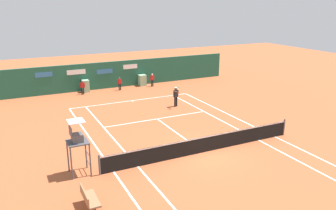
{
  "coord_description": "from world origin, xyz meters",
  "views": [
    {
      "loc": [
        -9.64,
        -15.13,
        8.25
      ],
      "look_at": [
        1.09,
        6.83,
        0.8
      ],
      "focal_mm": 36.59,
      "sensor_mm": 36.0,
      "label": 1
    }
  ],
  "objects_px": {
    "umpire_chair": "(77,140)",
    "ball_kid_left_post": "(120,83)",
    "player_bench": "(89,198)",
    "tennis_ball_near_service_line": "(143,114)",
    "tennis_ball_by_sideline": "(223,127)",
    "ball_kid_right_post": "(152,79)",
    "player_on_baseline": "(176,95)",
    "ball_kid_centre_post": "(82,86)"
  },
  "relations": [
    {
      "from": "ball_kid_left_post",
      "to": "ball_kid_right_post",
      "type": "bearing_deg",
      "value": 177.22
    },
    {
      "from": "umpire_chair",
      "to": "ball_kid_centre_post",
      "type": "distance_m",
      "value": 15.51
    },
    {
      "from": "umpire_chair",
      "to": "tennis_ball_by_sideline",
      "type": "distance_m",
      "value": 10.6
    },
    {
      "from": "player_on_baseline",
      "to": "tennis_ball_by_sideline",
      "type": "bearing_deg",
      "value": 82.18
    },
    {
      "from": "umpire_chair",
      "to": "player_on_baseline",
      "type": "bearing_deg",
      "value": 129.92
    },
    {
      "from": "player_bench",
      "to": "ball_kid_right_post",
      "type": "relative_size",
      "value": 1.08
    },
    {
      "from": "ball_kid_left_post",
      "to": "tennis_ball_by_sideline",
      "type": "xyz_separation_m",
      "value": [
        3.1,
        -12.77,
        -0.69
      ]
    },
    {
      "from": "player_on_baseline",
      "to": "ball_kid_centre_post",
      "type": "xyz_separation_m",
      "value": [
        -5.96,
        7.12,
        -0.23
      ]
    },
    {
      "from": "player_bench",
      "to": "player_on_baseline",
      "type": "bearing_deg",
      "value": 138.73
    },
    {
      "from": "ball_kid_centre_post",
      "to": "ball_kid_left_post",
      "type": "height_order",
      "value": "ball_kid_centre_post"
    },
    {
      "from": "player_bench",
      "to": "tennis_ball_by_sideline",
      "type": "xyz_separation_m",
      "value": [
        10.5,
        5.51,
        -0.48
      ]
    },
    {
      "from": "ball_kid_centre_post",
      "to": "tennis_ball_by_sideline",
      "type": "relative_size",
      "value": 19.11
    },
    {
      "from": "ball_kid_centre_post",
      "to": "umpire_chair",
      "type": "bearing_deg",
      "value": 87.97
    },
    {
      "from": "tennis_ball_near_service_line",
      "to": "ball_kid_centre_post",
      "type": "bearing_deg",
      "value": 109.32
    },
    {
      "from": "tennis_ball_by_sideline",
      "to": "player_on_baseline",
      "type": "bearing_deg",
      "value": 97.05
    },
    {
      "from": "umpire_chair",
      "to": "player_bench",
      "type": "height_order",
      "value": "umpire_chair"
    },
    {
      "from": "ball_kid_right_post",
      "to": "ball_kid_centre_post",
      "type": "relative_size",
      "value": 1.01
    },
    {
      "from": "player_on_baseline",
      "to": "tennis_ball_by_sideline",
      "type": "relative_size",
      "value": 27.06
    },
    {
      "from": "ball_kid_left_post",
      "to": "player_on_baseline",
      "type": "bearing_deg",
      "value": 105.86
    },
    {
      "from": "ball_kid_left_post",
      "to": "player_bench",
      "type": "bearing_deg",
      "value": 65.2
    },
    {
      "from": "player_bench",
      "to": "ball_kid_left_post",
      "type": "xyz_separation_m",
      "value": [
        7.4,
        18.28,
        0.21
      ]
    },
    {
      "from": "ball_kid_centre_post",
      "to": "ball_kid_left_post",
      "type": "relative_size",
      "value": 1.04
    },
    {
      "from": "umpire_chair",
      "to": "tennis_ball_near_service_line",
      "type": "relative_size",
      "value": 40.99
    },
    {
      "from": "tennis_ball_by_sideline",
      "to": "tennis_ball_near_service_line",
      "type": "relative_size",
      "value": 1.0
    },
    {
      "from": "tennis_ball_near_service_line",
      "to": "player_on_baseline",
      "type": "bearing_deg",
      "value": 13.01
    },
    {
      "from": "ball_kid_right_post",
      "to": "tennis_ball_near_service_line",
      "type": "bearing_deg",
      "value": 57.26
    },
    {
      "from": "tennis_ball_near_service_line",
      "to": "player_bench",
      "type": "bearing_deg",
      "value": -122.33
    },
    {
      "from": "ball_kid_right_post",
      "to": "umpire_chair",
      "type": "bearing_deg",
      "value": 50.53
    },
    {
      "from": "player_on_baseline",
      "to": "player_bench",
      "type": "bearing_deg",
      "value": 33.86
    },
    {
      "from": "player_bench",
      "to": "ball_kid_centre_post",
      "type": "bearing_deg",
      "value": 168.13
    },
    {
      "from": "ball_kid_right_post",
      "to": "ball_kid_centre_post",
      "type": "distance_m",
      "value": 6.96
    },
    {
      "from": "player_on_baseline",
      "to": "ball_kid_left_post",
      "type": "distance_m",
      "value": 7.52
    },
    {
      "from": "umpire_chair",
      "to": "ball_kid_left_post",
      "type": "xyz_separation_m",
      "value": [
        7.1,
        15.07,
        -1.09
      ]
    },
    {
      "from": "player_bench",
      "to": "ball_kid_left_post",
      "type": "height_order",
      "value": "ball_kid_left_post"
    },
    {
      "from": "player_bench",
      "to": "tennis_ball_near_service_line",
      "type": "height_order",
      "value": "player_bench"
    },
    {
      "from": "ball_kid_centre_post",
      "to": "ball_kid_left_post",
      "type": "xyz_separation_m",
      "value": [
        3.55,
        0.0,
        -0.03
      ]
    },
    {
      "from": "ball_kid_right_post",
      "to": "ball_kid_left_post",
      "type": "height_order",
      "value": "ball_kid_right_post"
    },
    {
      "from": "player_bench",
      "to": "player_on_baseline",
      "type": "height_order",
      "value": "player_on_baseline"
    },
    {
      "from": "player_on_baseline",
      "to": "tennis_ball_near_service_line",
      "type": "bearing_deg",
      "value": -1.86
    },
    {
      "from": "tennis_ball_near_service_line",
      "to": "ball_kid_right_post",
      "type": "bearing_deg",
      "value": 61.85
    },
    {
      "from": "player_on_baseline",
      "to": "ball_kid_left_post",
      "type": "height_order",
      "value": "player_on_baseline"
    },
    {
      "from": "player_bench",
      "to": "tennis_ball_near_service_line",
      "type": "bearing_deg",
      "value": 147.67
    }
  ]
}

